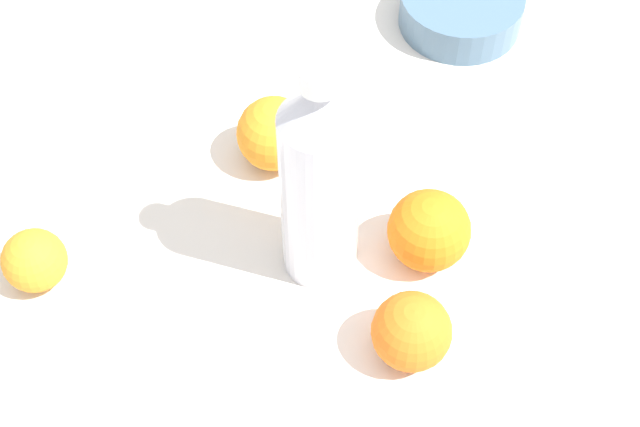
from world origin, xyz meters
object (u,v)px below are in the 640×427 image
at_px(water_bottle, 320,182).
at_px(orange_3, 34,260).
at_px(orange_0, 411,332).
at_px(ceramic_bowl, 461,9).
at_px(orange_1, 274,134).
at_px(orange_2, 429,232).

xyz_separation_m(water_bottle, orange_3, (0.28, 0.01, -0.10)).
distance_m(orange_0, ceramic_bowl, 0.46).
bearing_deg(orange_1, orange_3, 30.91).
distance_m(orange_2, ceramic_bowl, 0.35).
relative_size(orange_2, orange_3, 1.30).
bearing_deg(ceramic_bowl, orange_3, 36.27).
relative_size(orange_3, ceramic_bowl, 0.43).
distance_m(water_bottle, ceramic_bowl, 0.40).
bearing_deg(water_bottle, orange_1, -94.30).
distance_m(orange_1, orange_2, 0.20).
distance_m(water_bottle, orange_3, 0.30).
distance_m(orange_2, orange_3, 0.39).
relative_size(water_bottle, orange_1, 3.38).
distance_m(orange_0, orange_1, 0.27).
relative_size(orange_1, orange_2, 0.97).
relative_size(orange_0, ceramic_bowl, 0.50).
relative_size(water_bottle, ceramic_bowl, 1.83).
relative_size(water_bottle, orange_0, 3.64).
bearing_deg(ceramic_bowl, orange_1, 41.10).
bearing_deg(water_bottle, ceramic_bowl, -140.77).
bearing_deg(orange_0, water_bottle, -53.84).
xyz_separation_m(orange_0, orange_2, (-0.03, -0.11, 0.00)).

